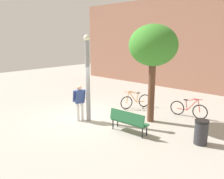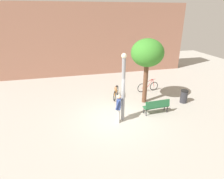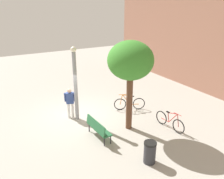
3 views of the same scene
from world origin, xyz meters
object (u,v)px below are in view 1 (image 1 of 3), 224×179
(trash_bin, at_px, (201,132))
(plaza_tree, at_px, (153,47))
(bicycle_orange, at_px, (135,101))
(lamppost, at_px, (88,77))
(park_bench, at_px, (128,120))
(bicycle_red, at_px, (188,109))
(person_by_lamppost, at_px, (80,100))

(trash_bin, bearing_deg, plaza_tree, 163.99)
(plaza_tree, height_order, bicycle_orange, plaza_tree)
(lamppost, height_order, trash_bin, lamppost)
(bicycle_orange, relative_size, trash_bin, 1.83)
(park_bench, distance_m, trash_bin, 2.73)
(plaza_tree, xyz_separation_m, bicycle_red, (1.04, 1.73, -3.00))
(lamppost, xyz_separation_m, bicycle_red, (3.18, 3.61, -1.69))
(lamppost, bearing_deg, park_bench, 3.59)
(park_bench, xyz_separation_m, bicycle_orange, (-1.79, 2.92, -0.16))
(plaza_tree, xyz_separation_m, bicycle_orange, (-1.72, 1.18, -3.00))
(bicycle_orange, xyz_separation_m, trash_bin, (4.33, -1.92, 0.07))
(plaza_tree, bearing_deg, park_bench, -87.86)
(person_by_lamppost, relative_size, plaza_tree, 0.38)
(park_bench, bearing_deg, person_by_lamppost, -171.49)
(bicycle_red, bearing_deg, trash_bin, -57.70)
(lamppost, relative_size, trash_bin, 4.31)
(park_bench, relative_size, bicycle_red, 0.90)
(person_by_lamppost, xyz_separation_m, trash_bin, (5.07, 1.37, -0.51))
(park_bench, relative_size, plaza_tree, 0.37)
(park_bench, xyz_separation_m, bicycle_red, (0.97, 3.47, -0.16))
(bicycle_orange, xyz_separation_m, bicycle_red, (2.76, 0.56, -0.00))
(lamppost, relative_size, park_bench, 2.40)
(trash_bin, bearing_deg, person_by_lamppost, -164.88)
(person_by_lamppost, xyz_separation_m, plaza_tree, (2.47, 2.12, 2.42))
(park_bench, relative_size, bicycle_orange, 0.98)
(plaza_tree, distance_m, trash_bin, 3.99)
(lamppost, xyz_separation_m, plaza_tree, (2.14, 1.88, 1.31))
(bicycle_red, relative_size, trash_bin, 2.00)
(bicycle_orange, height_order, bicycle_red, same)
(trash_bin, bearing_deg, lamppost, -166.61)
(lamppost, relative_size, person_by_lamppost, 2.33)
(lamppost, bearing_deg, trash_bin, 13.39)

